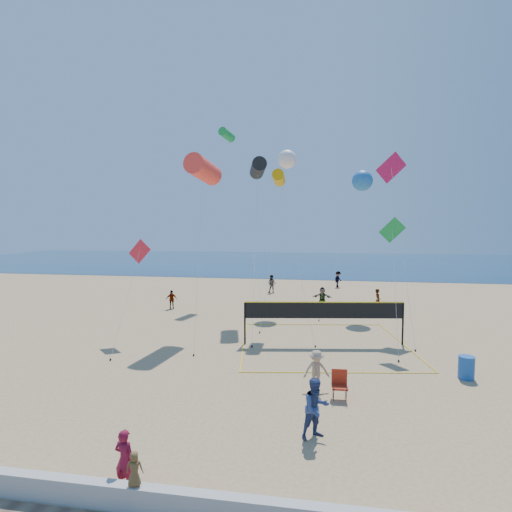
% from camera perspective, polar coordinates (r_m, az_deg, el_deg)
% --- Properties ---
extents(ground, '(120.00, 120.00, 0.00)m').
position_cam_1_polar(ground, '(12.98, -1.93, -25.54)').
color(ground, tan).
rests_on(ground, ground).
extents(ocean, '(140.00, 50.00, 0.03)m').
position_cam_1_polar(ocean, '(73.36, 7.62, -0.82)').
color(ocean, navy).
rests_on(ocean, ground).
extents(seawall, '(32.00, 0.30, 0.60)m').
position_cam_1_polar(seawall, '(10.36, -5.79, -32.15)').
color(seawall, '#BBBBB6').
rests_on(seawall, ground).
extents(woman, '(0.61, 0.45, 1.52)m').
position_cam_1_polar(woman, '(11.39, -18.23, -25.91)').
color(woman, maroon).
rests_on(woman, ground).
extents(toddler, '(0.43, 0.33, 0.79)m').
position_cam_1_polar(toddler, '(10.54, -16.97, -27.08)').
color(toddler, brown).
rests_on(toddler, seawall).
extents(bystander_a, '(1.14, 1.09, 1.86)m').
position_cam_1_polar(bystander_a, '(13.11, 8.57, -20.69)').
color(bystander_a, navy).
rests_on(bystander_a, ground).
extents(bystander_b, '(1.14, 0.81, 1.60)m').
position_cam_1_polar(bystander_b, '(16.47, 8.63, -15.85)').
color(bystander_b, tan).
rests_on(bystander_b, ground).
extents(far_person_0, '(0.93, 0.70, 1.47)m').
position_cam_1_polar(far_person_0, '(32.10, -11.98, -6.09)').
color(far_person_0, gray).
rests_on(far_person_0, ground).
extents(far_person_1, '(1.57, 0.69, 1.63)m').
position_cam_1_polar(far_person_1, '(32.27, 9.44, -5.86)').
color(far_person_1, gray).
rests_on(far_person_1, ground).
extents(far_person_2, '(0.48, 0.67, 1.74)m').
position_cam_1_polar(far_person_2, '(31.61, 16.99, -6.10)').
color(far_person_2, gray).
rests_on(far_person_2, ground).
extents(far_person_3, '(0.94, 0.79, 1.73)m').
position_cam_1_polar(far_person_3, '(38.82, 2.28, -4.02)').
color(far_person_3, gray).
rests_on(far_person_3, ground).
extents(far_person_4, '(1.13, 1.26, 1.70)m').
position_cam_1_polar(far_person_4, '(43.23, 11.65, -3.28)').
color(far_person_4, gray).
rests_on(far_person_4, ground).
extents(camp_chair, '(0.60, 0.73, 1.19)m').
position_cam_1_polar(camp_chair, '(15.97, 11.84, -17.28)').
color(camp_chair, '#9D2411').
rests_on(camp_chair, ground).
extents(trash_barrel, '(0.83, 0.83, 0.97)m').
position_cam_1_polar(trash_barrel, '(19.67, 27.84, -13.90)').
color(trash_barrel, '#194EA2').
rests_on(trash_barrel, ground).
extents(volleyball_net, '(10.03, 9.90, 2.36)m').
position_cam_1_polar(volleyball_net, '(22.29, 9.66, -8.34)').
color(volleyball_net, black).
rests_on(volleyball_net, ground).
extents(kite_0, '(1.94, 7.10, 10.79)m').
position_cam_1_polar(kite_0, '(25.43, -7.54, 12.13)').
color(kite_0, '#FF3A2E').
rests_on(kite_0, ground).
extents(kite_1, '(1.84, 9.56, 11.31)m').
position_cam_1_polar(kite_1, '(29.40, 0.29, 12.43)').
color(kite_1, black).
rests_on(kite_1, ground).
extents(kite_2, '(2.97, 5.87, 10.08)m').
position_cam_1_polar(kite_2, '(26.37, 3.29, 11.05)').
color(kite_2, '#D29A04').
rests_on(kite_2, ground).
extents(kite_3, '(1.48, 4.50, 5.74)m').
position_cam_1_polar(kite_3, '(23.89, -16.47, -0.05)').
color(kite_3, red).
rests_on(kite_3, ground).
extents(kite_4, '(1.34, 3.27, 6.96)m').
position_cam_1_polar(kite_4, '(22.51, 18.92, 2.58)').
color(kite_4, green).
rests_on(kite_4, ground).
extents(kite_5, '(2.01, 6.17, 11.24)m').
position_cam_1_polar(kite_5, '(27.46, 18.85, 11.06)').
color(kite_5, '#BE174F').
rests_on(kite_5, ground).
extents(kite_6, '(1.88, 10.33, 12.62)m').
position_cam_1_polar(kite_6, '(33.30, 4.46, 13.59)').
color(kite_6, white).
rests_on(kite_6, ground).
extents(kite_7, '(4.14, 5.38, 10.68)m').
position_cam_1_polar(kite_7, '(31.78, 14.95, 10.35)').
color(kite_7, blue).
rests_on(kite_7, ground).
extents(kite_8, '(5.19, 8.64, 15.15)m').
position_cam_1_polar(kite_8, '(37.34, -4.18, 16.86)').
color(kite_8, green).
rests_on(kite_8, ground).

